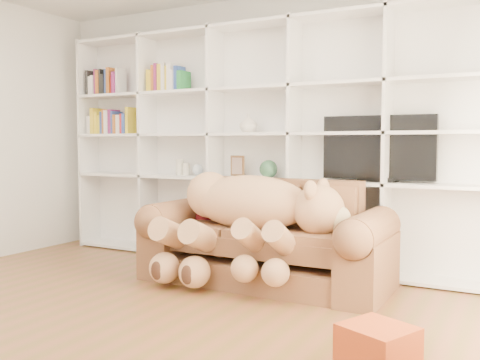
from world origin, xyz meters
The scene contains 14 objects.
floor centered at (0.00, 0.00, 0.00)m, with size 5.00×5.00×0.00m, color brown.
wall_back centered at (0.00, 2.50, 1.35)m, with size 5.00×0.02×2.70m, color white.
bookshelf centered at (-0.24, 2.36, 1.31)m, with size 4.43×0.35×2.40m.
sofa centered at (0.44, 1.69, 0.33)m, with size 2.11×0.91×0.89m.
teddy_bear centered at (0.34, 1.52, 0.62)m, with size 1.58×0.87×0.92m.
throw_pillow centered at (-0.15, 1.84, 0.66)m, with size 0.41×0.13×0.41m, color #570E11.
gift_box centered at (1.76, 0.27, 0.13)m, with size 0.34×0.31×0.27m, color #B04017.
tv centered at (1.23, 2.35, 1.16)m, with size 1.00×0.18×0.59m.
picture_frame centered at (-0.18, 2.30, 0.98)m, with size 0.17×0.03×0.21m, color brown.
green_vase centered at (0.16, 2.30, 0.95)m, with size 0.18×0.18×0.18m, color #2B5437.
figurine_tall centered at (-0.90, 2.30, 0.95)m, with size 0.09×0.09×0.17m, color beige.
figurine_short centered at (-0.81, 2.30, 0.93)m, with size 0.08×0.08×0.13m, color beige.
snow_globe centered at (-0.66, 2.30, 0.93)m, with size 0.12×0.12×0.12m, color silver.
shelf_vase centered at (-0.06, 2.30, 1.41)m, with size 0.18×0.18×0.19m, color beige.
Camera 1 is at (2.42, -2.44, 1.21)m, focal length 40.00 mm.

